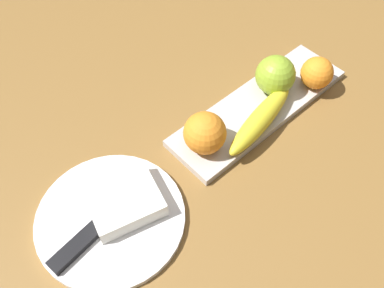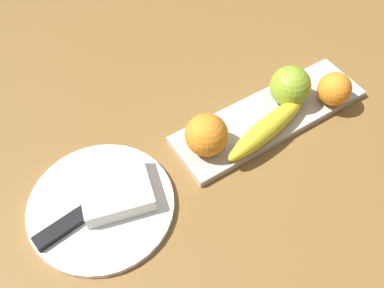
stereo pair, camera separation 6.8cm
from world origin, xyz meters
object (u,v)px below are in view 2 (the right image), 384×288
Objects in this scene: dinner_plate at (101,205)px; folded_napkin at (116,190)px; banana at (267,128)px; apple at (290,86)px; fruit_tray at (270,116)px; orange_near_banana at (206,135)px; orange_near_apple at (334,89)px; knife at (72,222)px.

folded_napkin reaches higher than dinner_plate.
apple is at bearing -163.79° from banana.
fruit_tray is 5.20× the size of orange_near_banana.
apple is 0.39m from dinner_plate.
banana is 3.13× the size of orange_near_apple.
orange_near_banana is at bearing 172.56° from orange_near_apple.
knife is at bearing -177.70° from apple.
banana is 1.06× the size of knife.
orange_near_banana reaches higher than fruit_tray.
fruit_tray reaches higher than dinner_plate.
apple is at bearing 12.09° from fruit_tray.
apple reaches higher than fruit_tray.
orange_near_apple is at bearing -32.93° from apple.
orange_near_banana is at bearing -179.62° from fruit_tray.
fruit_tray is 0.15m from orange_near_banana.
fruit_tray is 5.08× the size of apple.
apple reaches higher than folded_napkin.
orange_near_banana is at bearing -5.77° from knife.
orange_near_banana is (-0.26, 0.03, 0.01)m from orange_near_apple.
dinner_plate is (-0.34, 0.00, -0.00)m from fruit_tray.
folded_napkin is at bearing 175.37° from orange_near_apple.
apple reaches higher than orange_near_apple.
banana is at bearing -138.73° from fruit_tray.
apple is 1.22× the size of orange_near_apple.
apple is 0.41× the size of knife.
knife is (-0.51, 0.03, -0.03)m from orange_near_apple.
orange_near_banana is at bearing -0.32° from folded_napkin.
orange_near_apple reaches higher than knife.
dinner_plate is at bearing 1.34° from knife.
orange_near_apple is at bearing -10.37° from knife.
knife is at bearing -178.87° from fruit_tray.
knife reaches higher than fruit_tray.
fruit_tray is at bearing 163.22° from orange_near_apple.
orange_near_apple is 0.34× the size of knife.
orange_near_banana is 0.25m from knife.
dinner_plate is 0.05m from knife.
folded_napkin is at bearing -178.43° from apple.
banana is 0.31m from dinner_plate.
folded_napkin is at bearing -18.35° from banana.
orange_near_apple is 0.84× the size of orange_near_banana.
folded_napkin reaches higher than knife.
folded_napkin is (-0.43, 0.03, -0.02)m from orange_near_apple.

